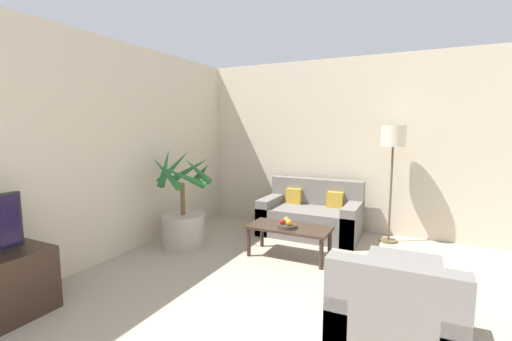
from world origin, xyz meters
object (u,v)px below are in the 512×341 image
Objects in this scene: coffee_table at (289,231)px; orange_fruit at (289,222)px; apple_green at (287,220)px; ottoman at (403,280)px; floor_lamp at (393,143)px; armchair at (395,318)px; sofa_loveseat at (311,217)px; potted_palm at (183,217)px; fruit_bowl at (287,226)px; apple_red at (282,222)px.

coffee_table is 0.17m from orange_fruit.
apple_green is 1.52m from ottoman.
floor_lamp reaches higher than armchair.
sofa_loveseat is at bearing 89.72° from apple_green.
sofa_loveseat is 0.88× the size of floor_lamp.
potted_palm is at bearing 157.42° from armchair.
fruit_bowl reaches higher than ottoman.
sofa_loveseat reaches higher than orange_fruit.
potted_palm is 1.31× the size of coffee_table.
fruit_bowl is at bearing 7.53° from potted_palm.
orange_fruit is (0.06, -0.09, 0.00)m from apple_green.
floor_lamp is 1.93m from coffee_table.
ottoman is (1.39, -0.57, -0.27)m from apple_green.
armchair is at bearing -84.27° from floor_lamp.
orange_fruit is 0.12× the size of ottoman.
orange_fruit reaches higher than fruit_bowl.
floor_lamp is 1.93m from fruit_bowl.
armchair is (1.34, -1.42, -0.08)m from coffee_table.
armchair is at bearing -45.66° from apple_green.
ottoman is (1.36, -0.52, -0.21)m from fruit_bowl.
floor_lamp is at bearing 47.47° from coffee_table.
armchair is at bearing -90.86° from ottoman.
sofa_loveseat is 1.04m from apple_green.
sofa_loveseat reaches higher than fruit_bowl.
sofa_loveseat is 18.29× the size of apple_green.
coffee_table is 0.14m from apple_green.
apple_green is (-1.11, -1.19, -0.95)m from floor_lamp.
armchair reaches higher than fruit_bowl.
potted_palm is 1.55× the size of armchair.
apple_green and orange_fruit have the same top height.
armchair reaches higher than apple_red.
floor_lamp is 20.50× the size of orange_fruit.
sofa_loveseat is at bearing 130.99° from ottoman.
apple_green reaches higher than fruit_bowl.
potted_palm reaches higher than sofa_loveseat.
apple_red is (-0.07, -0.08, 0.13)m from coffee_table.
apple_red is 0.10× the size of ottoman.
coffee_table is 12.87× the size of apple_green.
apple_red is at bearing -160.73° from fruit_bowl.
sofa_loveseat is at bearing 119.44° from armchair.
fruit_bowl reaches higher than coffee_table.
potted_palm is 16.91× the size of apple_green.
potted_palm is at bearing -170.32° from apple_green.
orange_fruit is 1.87m from armchair.
potted_palm is 0.82× the size of floor_lamp.
sofa_loveseat is at bearing 91.24° from fruit_bowl.
coffee_table is 0.17m from apple_red.
floor_lamp reaches higher than fruit_bowl.
ottoman is (0.27, -1.76, -1.22)m from floor_lamp.
potted_palm is at bearing -172.47° from fruit_bowl.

